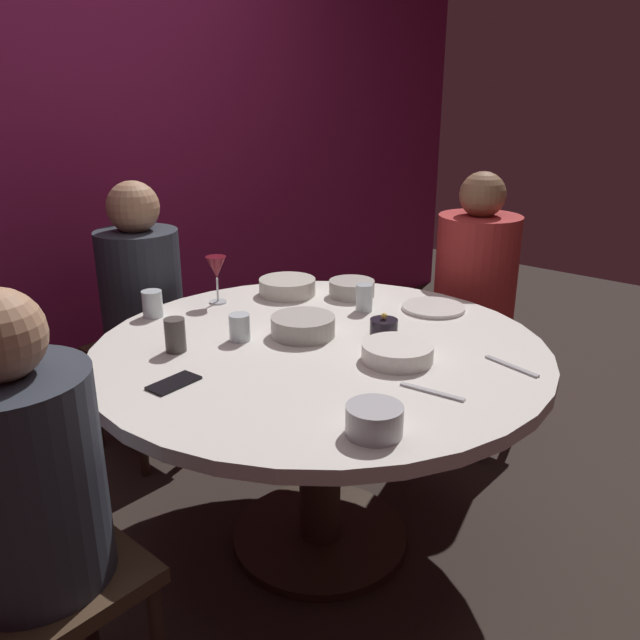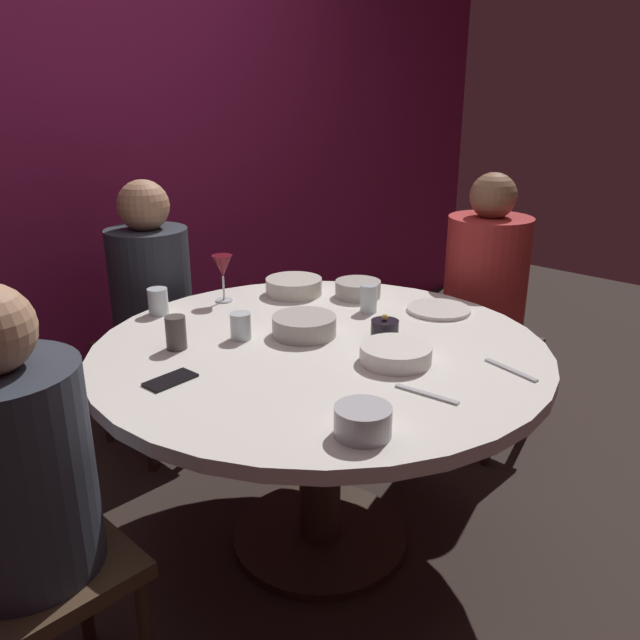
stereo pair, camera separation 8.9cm
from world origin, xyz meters
name	(u,v)px [view 2 (the right image)]	position (x,y,z in m)	size (l,w,h in m)	color
ground_plane	(320,539)	(0.00, 0.00, 0.00)	(8.00, 8.00, 0.00)	#2D231E
back_wall	(74,134)	(0.00, 1.47, 1.30)	(6.00, 0.10, 2.60)	maroon
dining_table	(320,385)	(0.00, 0.00, 0.59)	(1.41, 1.41, 0.73)	silver
seated_diner_left	(15,476)	(-0.94, 0.00, 0.70)	(0.40, 0.40, 1.13)	#3F2D1E
seated_diner_back	(151,287)	(0.00, 0.97, 0.71)	(0.40, 0.40, 1.15)	#3F2D1E
seated_diner_right	(485,282)	(0.99, 0.00, 0.72)	(0.40, 0.40, 1.17)	#3F2D1E
candle_holder	(385,330)	(0.17, -0.12, 0.77)	(0.09, 0.09, 0.09)	black
wine_glass	(223,268)	(0.06, 0.56, 0.86)	(0.08, 0.08, 0.18)	silver
dinner_plate	(439,309)	(0.52, -0.09, 0.74)	(0.23, 0.23, 0.01)	silver
cell_phone	(170,380)	(-0.48, 0.10, 0.74)	(0.07, 0.14, 0.01)	black
bowl_serving_large	(363,421)	(-0.33, -0.46, 0.77)	(0.13, 0.13, 0.07)	#B7B7BC
bowl_salad_center	(294,286)	(0.30, 0.43, 0.76)	(0.22, 0.22, 0.06)	beige
bowl_small_white	(304,326)	(0.02, 0.09, 0.76)	(0.21, 0.21, 0.06)	#B2ADA3
bowl_sauce_side	(396,354)	(0.05, -0.25, 0.76)	(0.21, 0.21, 0.05)	silver
bowl_rice_portion	(358,289)	(0.45, 0.24, 0.76)	(0.17, 0.17, 0.06)	#B2ADA3
cup_near_candle	(158,301)	(-0.19, 0.61, 0.78)	(0.07, 0.07, 0.09)	silver
cup_by_left_diner	(241,326)	(-0.14, 0.21, 0.78)	(0.07, 0.07, 0.09)	silver
cup_by_right_diner	(369,298)	(0.35, 0.09, 0.78)	(0.06, 0.06, 0.10)	silver
cup_center_front	(176,333)	(-0.33, 0.29, 0.78)	(0.06, 0.06, 0.10)	#4C4742
fork_near_plate	(426,394)	(-0.06, -0.44, 0.74)	(0.02, 0.18, 0.01)	#B7B7BC
knife_near_plate	(511,370)	(0.23, -0.53, 0.74)	(0.02, 0.18, 0.01)	#B7B7BC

